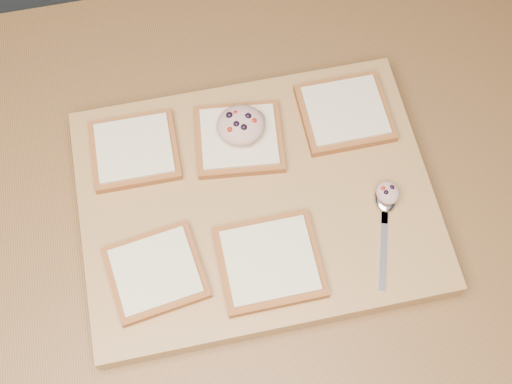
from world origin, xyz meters
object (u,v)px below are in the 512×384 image
tuna_salad_dollop (241,125)px  spoon (385,204)px  cutting_board (256,201)px  bread_far_center (239,139)px

tuna_salad_dollop → spoon: 0.23m
cutting_board → bread_far_center: bread_far_center is taller
cutting_board → bread_far_center: bearing=94.1°
cutting_board → bread_far_center: size_ratio=3.62×
tuna_salad_dollop → spoon: size_ratio=0.44×
tuna_salad_dollop → spoon: tuna_salad_dollop is taller
cutting_board → spoon: (0.17, -0.05, 0.02)m
cutting_board → tuna_salad_dollop: (-0.00, 0.09, 0.05)m
bread_far_center → spoon: bread_far_center is taller
cutting_board → bread_far_center: (-0.01, 0.09, 0.03)m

